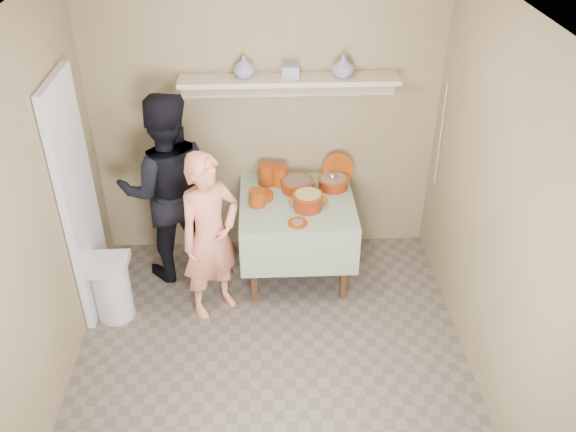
{
  "coord_description": "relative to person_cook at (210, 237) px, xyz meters",
  "views": [
    {
      "loc": [
        -0.03,
        -3.11,
        3.49
      ],
      "look_at": [
        0.15,
        0.75,
        0.95
      ],
      "focal_mm": 38.0,
      "sensor_mm": 36.0,
      "label": 1
    }
  ],
  "objects": [
    {
      "name": "cazuela_rice",
      "position": [
        0.79,
        0.32,
        0.12
      ],
      "size": [
        0.33,
        0.25,
        0.14
      ],
      "color": "#611503",
      "rests_on": "serving_table"
    },
    {
      "name": "propped_lid",
      "position": [
        1.09,
        0.78,
        0.15
      ],
      "size": [
        0.28,
        0.14,
        0.26
      ],
      "primitive_type": "cylinder",
      "rotation": [
        1.21,
        0.0,
        0.08
      ],
      "color": "maroon",
      "rests_on": "serving_table"
    },
    {
      "name": "trash_bin",
      "position": [
        -0.82,
        -0.06,
        -0.44
      ],
      "size": [
        0.32,
        0.32,
        0.56
      ],
      "color": "silver",
      "rests_on": "ground"
    },
    {
      "name": "room_shell",
      "position": [
        0.46,
        -0.82,
        0.88
      ],
      "size": [
        3.04,
        3.54,
        2.62
      ],
      "color": "#8E7B57",
      "rests_on": "ground"
    },
    {
      "name": "electrical_cord",
      "position": [
        1.93,
        0.66,
        0.52
      ],
      "size": [
        0.01,
        0.05,
        0.9
      ],
      "color": "silver",
      "rests_on": "wall_shelf"
    },
    {
      "name": "wall_shelf",
      "position": [
        0.66,
        0.83,
        0.95
      ],
      "size": [
        1.8,
        0.25,
        0.21
      ],
      "color": "#C0B18E",
      "rests_on": "room_shell"
    },
    {
      "name": "vase_right",
      "position": [
        1.09,
        0.79,
        1.09
      ],
      "size": [
        0.2,
        0.2,
        0.18
      ],
      "primitive_type": "imported",
      "rotation": [
        0.0,
        0.0,
        0.15
      ],
      "color": "navy",
      "rests_on": "wall_shelf"
    },
    {
      "name": "ceramic_box",
      "position": [
        0.67,
        0.8,
        1.04
      ],
      "size": [
        0.15,
        0.11,
        0.1
      ],
      "primitive_type": "cube",
      "rotation": [
        0.0,
        0.0,
        -0.08
      ],
      "color": "navy",
      "rests_on": "wall_shelf"
    },
    {
      "name": "ground",
      "position": [
        0.46,
        -0.82,
        -0.73
      ],
      "size": [
        3.5,
        3.5,
        0.0
      ],
      "primitive_type": "plane",
      "color": "#675B51",
      "rests_on": "ground"
    },
    {
      "name": "front_plate",
      "position": [
        0.69,
        0.1,
        0.05
      ],
      "size": [
        0.16,
        0.16,
        0.03
      ],
      "color": "maroon",
      "rests_on": "serving_table"
    },
    {
      "name": "plate_stack_b",
      "position": [
        0.57,
        0.74,
        0.12
      ],
      "size": [
        0.15,
        0.15,
        0.18
      ],
      "primitive_type": "cylinder",
      "color": "maroon",
      "rests_on": "serving_table"
    },
    {
      "name": "person_cook",
      "position": [
        0.0,
        0.0,
        0.0
      ],
      "size": [
        0.63,
        0.59,
        1.45
      ],
      "primitive_type": "imported",
      "rotation": [
        0.0,
        0.0,
        0.63
      ],
      "color": "#EB8665",
      "rests_on": "ground"
    },
    {
      "name": "person_helper",
      "position": [
        -0.38,
        0.53,
        0.13
      ],
      "size": [
        0.92,
        0.77,
        1.71
      ],
      "primitive_type": "imported",
      "rotation": [
        0.0,
        0.0,
        -2.99
      ],
      "color": "black",
      "rests_on": "ground"
    },
    {
      "name": "cazuela_meat_a",
      "position": [
        0.72,
        0.63,
        0.09
      ],
      "size": [
        0.3,
        0.3,
        0.1
      ],
      "color": "#611503",
      "rests_on": "serving_table"
    },
    {
      "name": "empty_bowl",
      "position": [
        0.42,
        0.5,
        0.06
      ],
      "size": [
        0.19,
        0.19,
        0.05
      ],
      "primitive_type": "cylinder",
      "color": "maroon",
      "rests_on": "serving_table"
    },
    {
      "name": "serving_table",
      "position": [
        0.71,
        0.46,
        -0.08
      ],
      "size": [
        0.97,
        0.97,
        0.76
      ],
      "color": "#4C2D16",
      "rests_on": "ground"
    },
    {
      "name": "bowl_stack",
      "position": [
        0.37,
        0.4,
        0.11
      ],
      "size": [
        0.14,
        0.14,
        0.14
      ],
      "primitive_type": "cylinder",
      "color": "maroon",
      "rests_on": "serving_table"
    },
    {
      "name": "cazuela_meat_b",
      "position": [
        1.04,
        0.65,
        0.09
      ],
      "size": [
        0.28,
        0.28,
        0.1
      ],
      "color": "#611503",
      "rests_on": "serving_table"
    },
    {
      "name": "plate_stack_a",
      "position": [
        0.45,
        0.75,
        0.13
      ],
      "size": [
        0.14,
        0.14,
        0.19
      ],
      "primitive_type": "cylinder",
      "color": "maroon",
      "rests_on": "serving_table"
    },
    {
      "name": "vase_left",
      "position": [
        0.29,
        0.82,
        1.08
      ],
      "size": [
        0.24,
        0.24,
        0.18
      ],
      "primitive_type": "imported",
      "rotation": [
        0.0,
        0.0,
        0.87
      ],
      "color": "navy",
      "rests_on": "wall_shelf"
    },
    {
      "name": "tile_panel",
      "position": [
        -1.0,
        0.13,
        0.27
      ],
      "size": [
        0.06,
        0.7,
        2.0
      ],
      "primitive_type": "cube",
      "color": "silver",
      "rests_on": "ground"
    },
    {
      "name": "ladle",
      "position": [
        1.03,
        0.65,
        0.15
      ],
      "size": [
        0.08,
        0.26,
        0.19
      ],
      "color": "silver",
      "rests_on": "cazuela_meat_b"
    }
  ]
}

